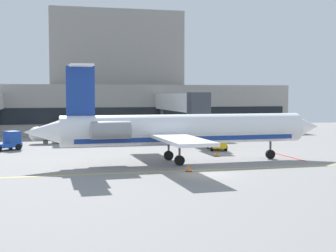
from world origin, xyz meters
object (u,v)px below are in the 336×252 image
regional_jet (180,129)px  pushback_tractor (217,142)px  baggage_tug (8,142)px  fuel_tank (60,134)px

regional_jet → pushback_tractor: (6.70, 8.70, -2.16)m
baggage_tug → fuel_tank: (5.87, 6.20, 0.26)m
fuel_tank → regional_jet: bearing=-62.8°
regional_jet → baggage_tug: regional_jet is taller
baggage_tug → pushback_tractor: bearing=-13.4°
regional_jet → pushback_tractor: size_ratio=6.65×
regional_jet → baggage_tug: size_ratio=7.33×
regional_jet → fuel_tank: size_ratio=3.64×
pushback_tractor → fuel_tank: 20.76m
baggage_tug → pushback_tractor: 23.67m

